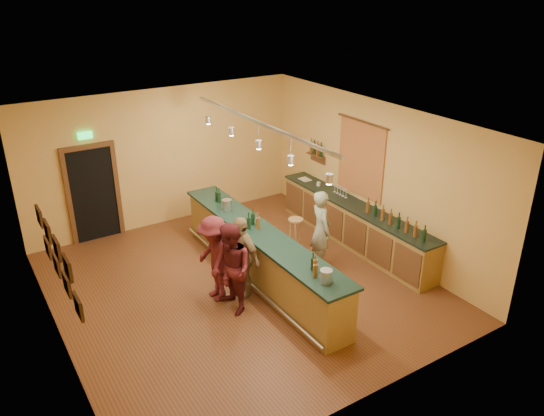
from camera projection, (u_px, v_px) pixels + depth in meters
floor at (240, 286)px, 10.17m from camera, size 7.00×7.00×0.00m
ceiling at (235, 123)px, 8.87m from camera, size 6.50×7.00×0.02m
wall_back at (164, 157)px, 12.22m from camera, size 6.50×0.02×3.20m
wall_front at (369, 304)px, 6.81m from camera, size 6.50×0.02×3.20m
wall_left at (48, 257)px, 7.93m from camera, size 0.02×7.00×3.20m
wall_right at (373, 176)px, 11.11m from camera, size 0.02×7.00×3.20m
doorway at (93, 192)px, 11.56m from camera, size 1.15×0.09×2.48m
tapestry at (361, 160)px, 11.30m from camera, size 0.03×1.40×1.60m
bottle_shelf at (316, 150)px, 12.51m from camera, size 0.17×0.55×0.54m
picture_grid at (58, 257)px, 7.23m from camera, size 0.06×2.20×0.70m
back_counter at (354, 224)px, 11.56m from camera, size 0.60×4.55×1.27m
tasting_bar at (260, 252)px, 10.14m from camera, size 0.73×5.10×1.38m
pendant_track at (258, 131)px, 9.18m from camera, size 0.11×4.60×0.50m
bartender at (321, 229)px, 10.55m from camera, size 0.52×0.67×1.64m
customer_a at (231, 269)px, 9.10m from camera, size 0.63×0.81×1.66m
customer_b at (241, 257)px, 9.61m from camera, size 0.58×0.98×1.57m
customer_c at (215, 259)px, 9.48m from camera, size 0.61×1.05×1.63m
bar_stool at (296, 225)px, 11.42m from camera, size 0.32×0.32×0.67m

